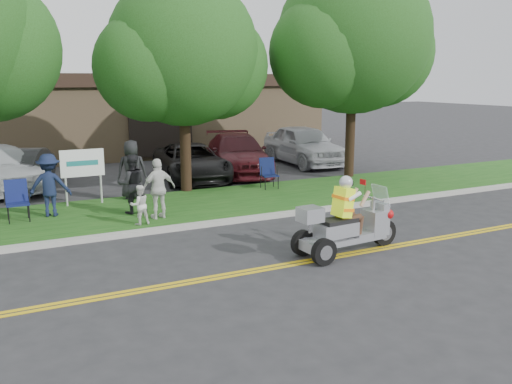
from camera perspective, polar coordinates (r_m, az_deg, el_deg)
name	(u,v)px	position (r m, az deg, el deg)	size (l,w,h in m)	color
ground	(277,258)	(11.73, 2.23, -6.94)	(120.00, 120.00, 0.00)	#28282B
centerline_near	(291,266)	(11.26, 3.67, -7.75)	(60.00, 0.10, 0.01)	gold
centerline_far	(287,263)	(11.39, 3.26, -7.51)	(60.00, 0.10, 0.01)	gold
curb	(221,222)	(14.35, -3.66, -3.19)	(60.00, 0.25, 0.12)	#A8A89E
grass_verge	(193,206)	(16.29, -6.63, -1.43)	(60.00, 4.00, 0.10)	#134612
commercial_building	(138,112)	(29.68, -12.33, 8.19)	(18.00, 8.20, 4.00)	#9E7F5B
tree_mid	(184,58)	(17.97, -7.56, 13.86)	(5.88, 4.80, 7.05)	#332114
tree_right	(354,44)	(20.90, 10.31, 15.11)	(6.86, 5.60, 8.07)	#332114
business_sign	(82,166)	(16.70, -17.80, 2.61)	(1.25, 0.06, 1.75)	silver
trike_scooter	(346,227)	(11.99, 9.42, -3.63)	(2.68, 0.92, 1.75)	black
lawn_chair_a	(17,198)	(15.55, -23.87, -0.55)	(0.57, 0.59, 1.07)	black
lawn_chair_b	(268,171)	(18.48, 1.29, 2.23)	(0.60, 0.62, 1.03)	black
spectator_adult_mid	(132,184)	(15.31, -12.92, 0.83)	(0.80, 0.62, 1.65)	black
spectator_adult_right	(159,189)	(14.60, -10.21, 0.35)	(0.95, 0.39, 1.62)	silver
spectator_chair_a	(50,185)	(15.64, -20.90, 0.68)	(1.10, 0.63, 1.70)	#151F3C
spectator_chair_b	(132,169)	(17.19, -12.92, 2.33)	(0.90, 0.58, 1.83)	black
child_right	(140,205)	(14.13, -12.16, -1.33)	(0.50, 0.39, 1.03)	silver
parked_car_far_left	(1,167)	(20.40, -25.30, 2.39)	(1.94, 4.83, 1.65)	silver
parked_car_left	(19,170)	(20.37, -23.65, 2.14)	(1.45, 4.17, 1.37)	#323234
parked_car_mid	(191,162)	(20.60, -6.83, 3.13)	(2.26, 4.89, 1.36)	black
parked_car_right	(237,154)	(22.00, -1.99, 4.02)	(2.18, 5.36, 1.56)	#461016
parked_car_far_right	(304,145)	(24.30, 5.08, 4.97)	(2.07, 5.15, 1.76)	#AFB1B7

